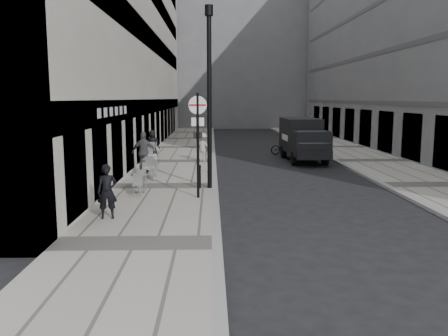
# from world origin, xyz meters

# --- Properties ---
(ground) EXTENTS (120.00, 120.00, 0.00)m
(ground) POSITION_xyz_m (0.00, 0.00, 0.00)
(ground) COLOR black
(ground) RESTS_ON ground
(sidewalk) EXTENTS (4.00, 60.00, 0.12)m
(sidewalk) POSITION_xyz_m (-2.00, 18.00, 0.06)
(sidewalk) COLOR #A69F96
(sidewalk) RESTS_ON ground
(far_sidewalk) EXTENTS (4.00, 60.00, 0.12)m
(far_sidewalk) POSITION_xyz_m (9.00, 18.00, 0.06)
(far_sidewalk) COLOR #A69F96
(far_sidewalk) RESTS_ON ground
(building_left) EXTENTS (4.00, 45.00, 18.00)m
(building_left) POSITION_xyz_m (-6.00, 24.50, 9.00)
(building_left) COLOR silver
(building_left) RESTS_ON ground
(building_right) EXTENTS (6.00, 45.00, 20.00)m
(building_right) POSITION_xyz_m (14.00, 24.50, 10.00)
(building_right) COLOR slate
(building_right) RESTS_ON ground
(building_far) EXTENTS (24.00, 16.00, 22.00)m
(building_far) POSITION_xyz_m (1.50, 56.00, 11.00)
(building_far) COLOR slate
(building_far) RESTS_ON ground
(walking_man) EXTENTS (0.64, 0.47, 1.60)m
(walking_man) POSITION_xyz_m (-3.17, 5.11, 0.92)
(walking_man) COLOR black
(walking_man) RESTS_ON sidewalk
(sign_post) EXTENTS (0.63, 0.13, 3.68)m
(sign_post) POSITION_xyz_m (-0.60, 7.99, 2.48)
(sign_post) COLOR black
(sign_post) RESTS_ON sidewalk
(lamppost) EXTENTS (0.31, 0.31, 6.94)m
(lamppost) POSITION_xyz_m (-0.20, 9.85, 3.98)
(lamppost) COLOR black
(lamppost) RESTS_ON sidewalk
(bollard_near) EXTENTS (0.12, 0.12, 0.87)m
(bollard_near) POSITION_xyz_m (-0.60, 9.75, 0.55)
(bollard_near) COLOR black
(bollard_near) RESTS_ON sidewalk
(bollard_far) EXTENTS (0.11, 0.11, 0.84)m
(bollard_far) POSITION_xyz_m (-0.23, 13.70, 0.54)
(bollard_far) COLOR black
(bollard_far) RESTS_ON sidewalk
(panel_van) EXTENTS (2.09, 5.27, 2.45)m
(panel_van) POSITION_xyz_m (5.16, 18.65, 1.38)
(panel_van) COLOR black
(panel_van) RESTS_ON ground
(cyclist) EXTENTS (1.86, 0.81, 1.95)m
(cyclist) POSITION_xyz_m (4.60, 21.86, 0.76)
(cyclist) COLOR black
(cyclist) RESTS_ON ground
(pedestrian_a) EXTENTS (1.18, 0.57, 1.96)m
(pedestrian_a) POSITION_xyz_m (-3.28, 13.57, 1.10)
(pedestrian_a) COLOR #4E4D52
(pedestrian_a) RESTS_ON sidewalk
(pedestrian_b) EXTENTS (1.16, 0.91, 1.58)m
(pedestrian_b) POSITION_xyz_m (-0.60, 17.90, 0.91)
(pedestrian_b) COLOR #ACA89E
(pedestrian_b) RESTS_ON sidewalk
(pedestrian_c) EXTENTS (0.85, 0.60, 1.64)m
(pedestrian_c) POSITION_xyz_m (-3.60, 19.43, 0.94)
(pedestrian_c) COLOR black
(pedestrian_c) RESTS_ON sidewalk
(cafe_table_near) EXTENTS (0.63, 1.42, 0.81)m
(cafe_table_near) POSITION_xyz_m (-2.80, 8.88, 0.53)
(cafe_table_near) COLOR #AFAFB1
(cafe_table_near) RESTS_ON sidewalk
(cafe_table_mid) EXTENTS (0.77, 1.74, 0.99)m
(cafe_table_mid) POSITION_xyz_m (-2.80, 12.37, 0.62)
(cafe_table_mid) COLOR silver
(cafe_table_mid) RESTS_ON sidewalk
(cafe_table_far) EXTENTS (0.76, 1.72, 0.98)m
(cafe_table_far) POSITION_xyz_m (-3.60, 18.37, 0.62)
(cafe_table_far) COLOR #B9B9BB
(cafe_table_far) RESTS_ON sidewalk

